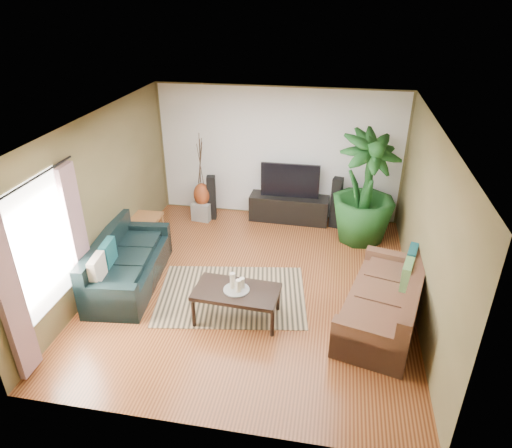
% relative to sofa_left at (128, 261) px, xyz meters
% --- Properties ---
extents(floor, '(5.50, 5.50, 0.00)m').
position_rel_sofa_left_xyz_m(floor, '(2.02, 0.25, -0.42)').
color(floor, '#964F26').
rests_on(floor, ground).
extents(ceiling, '(5.50, 5.50, 0.00)m').
position_rel_sofa_left_xyz_m(ceiling, '(2.02, 0.25, 2.28)').
color(ceiling, white).
rests_on(ceiling, ground).
extents(wall_back, '(5.00, 0.00, 5.00)m').
position_rel_sofa_left_xyz_m(wall_back, '(2.02, 3.00, 0.93)').
color(wall_back, brown).
rests_on(wall_back, ground).
extents(wall_front, '(5.00, 0.00, 5.00)m').
position_rel_sofa_left_xyz_m(wall_front, '(2.02, -2.50, 0.93)').
color(wall_front, brown).
rests_on(wall_front, ground).
extents(wall_left, '(0.00, 5.50, 5.50)m').
position_rel_sofa_left_xyz_m(wall_left, '(-0.48, 0.25, 0.92)').
color(wall_left, brown).
rests_on(wall_left, ground).
extents(wall_right, '(0.00, 5.50, 5.50)m').
position_rel_sofa_left_xyz_m(wall_right, '(4.52, 0.25, 0.92)').
color(wall_right, brown).
rests_on(wall_right, ground).
extents(backwall_panel, '(4.90, 0.00, 4.90)m').
position_rel_sofa_left_xyz_m(backwall_panel, '(2.02, 2.99, 0.93)').
color(backwall_panel, white).
rests_on(backwall_panel, ground).
extents(window_pane, '(0.00, 1.80, 1.80)m').
position_rel_sofa_left_xyz_m(window_pane, '(-0.46, -1.35, 0.97)').
color(window_pane, white).
rests_on(window_pane, ground).
extents(curtain_near, '(0.08, 0.35, 2.20)m').
position_rel_sofa_left_xyz_m(curtain_near, '(-0.41, -2.10, 0.72)').
color(curtain_near, gray).
rests_on(curtain_near, ground).
extents(curtain_far, '(0.08, 0.35, 2.20)m').
position_rel_sofa_left_xyz_m(curtain_far, '(-0.41, -0.60, 0.72)').
color(curtain_far, gray).
rests_on(curtain_far, ground).
extents(curtain_rod, '(0.03, 1.90, 0.03)m').
position_rel_sofa_left_xyz_m(curtain_rod, '(-0.41, -1.35, 1.87)').
color(curtain_rod, black).
rests_on(curtain_rod, ground).
extents(sofa_left, '(1.11, 2.16, 0.85)m').
position_rel_sofa_left_xyz_m(sofa_left, '(0.00, 0.00, 0.00)').
color(sofa_left, black).
rests_on(sofa_left, floor).
extents(sofa_right, '(1.46, 2.30, 0.85)m').
position_rel_sofa_left_xyz_m(sofa_right, '(4.01, -0.25, 0.00)').
color(sofa_right, brown).
rests_on(sofa_right, floor).
extents(area_rug, '(2.54, 1.98, 0.01)m').
position_rel_sofa_left_xyz_m(area_rug, '(1.72, -0.06, -0.42)').
color(area_rug, tan).
rests_on(area_rug, floor).
extents(coffee_table, '(1.25, 0.73, 0.50)m').
position_rel_sofa_left_xyz_m(coffee_table, '(1.92, -0.58, -0.18)').
color(coffee_table, black).
rests_on(coffee_table, floor).
extents(candle_tray, '(0.38, 0.38, 0.02)m').
position_rel_sofa_left_xyz_m(candle_tray, '(1.92, -0.58, 0.08)').
color(candle_tray, gray).
rests_on(candle_tray, coffee_table).
extents(candle_tall, '(0.08, 0.08, 0.24)m').
position_rel_sofa_left_xyz_m(candle_tall, '(1.86, -0.55, 0.21)').
color(candle_tall, beige).
rests_on(candle_tall, candle_tray).
extents(candle_mid, '(0.08, 0.08, 0.19)m').
position_rel_sofa_left_xyz_m(candle_mid, '(1.96, -0.62, 0.18)').
color(candle_mid, beige).
rests_on(candle_mid, candle_tray).
extents(candle_short, '(0.08, 0.08, 0.15)m').
position_rel_sofa_left_xyz_m(candle_short, '(1.99, -0.52, 0.17)').
color(candle_short, beige).
rests_on(candle_short, candle_tray).
extents(tv_stand, '(1.63, 0.53, 0.54)m').
position_rel_sofa_left_xyz_m(tv_stand, '(2.30, 2.75, -0.16)').
color(tv_stand, black).
rests_on(tv_stand, floor).
extents(television, '(1.19, 0.06, 0.70)m').
position_rel_sofa_left_xyz_m(television, '(2.30, 2.75, 0.47)').
color(television, black).
rests_on(television, tv_stand).
extents(speaker_left, '(0.20, 0.22, 0.94)m').
position_rel_sofa_left_xyz_m(speaker_left, '(0.70, 2.55, 0.05)').
color(speaker_left, black).
rests_on(speaker_left, floor).
extents(speaker_right, '(0.23, 0.24, 1.05)m').
position_rel_sofa_left_xyz_m(speaker_right, '(3.26, 2.65, 0.10)').
color(speaker_right, black).
rests_on(speaker_right, floor).
extents(potted_plant, '(1.64, 1.64, 2.11)m').
position_rel_sofa_left_xyz_m(potted_plant, '(3.75, 2.19, 0.63)').
color(potted_plant, '#174519').
rests_on(potted_plant, floor).
extents(plant_pot, '(0.39, 0.39, 0.30)m').
position_rel_sofa_left_xyz_m(plant_pot, '(3.75, 2.19, -0.27)').
color(plant_pot, black).
rests_on(plant_pot, floor).
extents(pedestal, '(0.42, 0.42, 0.38)m').
position_rel_sofa_left_xyz_m(pedestal, '(0.51, 2.50, -0.24)').
color(pedestal, '#969794').
rests_on(pedestal, floor).
extents(vase, '(0.35, 0.35, 0.49)m').
position_rel_sofa_left_xyz_m(vase, '(0.51, 2.50, 0.13)').
color(vase, maroon).
rests_on(vase, pedestal).
extents(side_table, '(0.55, 0.55, 0.56)m').
position_rel_sofa_left_xyz_m(side_table, '(-0.23, 1.29, -0.14)').
color(side_table, '#955830').
rests_on(side_table, floor).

